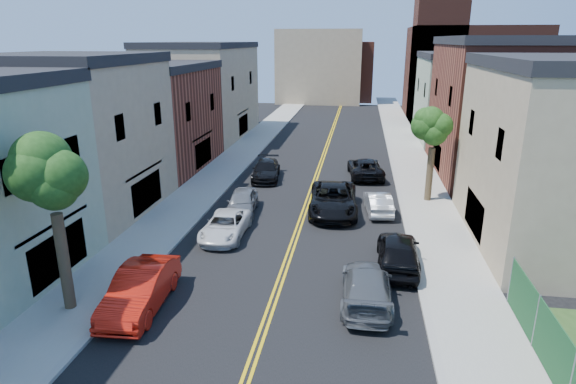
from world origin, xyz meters
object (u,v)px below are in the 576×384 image
at_px(grey_car_left, 242,202).
at_px(dark_car_right_far, 365,168).
at_px(white_pickup, 225,226).
at_px(grey_car_right, 367,286).
at_px(black_suv_lane, 333,199).
at_px(silver_car_right, 378,203).
at_px(black_car_left, 266,170).
at_px(black_car_right, 398,251).
at_px(red_sedan, 140,289).

bearing_deg(grey_car_left, dark_car_right_far, 45.67).
relative_size(white_pickup, grey_car_right, 0.92).
bearing_deg(white_pickup, black_suv_lane, 40.04).
bearing_deg(grey_car_right, silver_car_right, -94.07).
distance_m(dark_car_right_far, black_suv_lane, 8.77).
bearing_deg(grey_car_left, black_suv_lane, 3.94).
relative_size(white_pickup, black_suv_lane, 0.74).
bearing_deg(grey_car_left, black_car_left, 84.41).
relative_size(grey_car_left, silver_car_right, 1.07).
bearing_deg(grey_car_left, silver_car_right, 3.35).
bearing_deg(black_car_left, silver_car_right, -43.89).
bearing_deg(white_pickup, grey_car_right, -37.97).
bearing_deg(grey_car_right, black_car_left, -66.50).
distance_m(grey_car_right, black_suv_lane, 10.80).
height_order(white_pickup, dark_car_right_far, dark_car_right_far).
distance_m(black_car_right, silver_car_right, 7.58).
xyz_separation_m(grey_car_right, dark_car_right_far, (0.00, 19.15, 0.01)).
xyz_separation_m(grey_car_left, black_suv_lane, (5.60, 0.94, 0.14)).
height_order(grey_car_left, black_suv_lane, black_suv_lane).
bearing_deg(grey_car_right, black_suv_lane, -79.38).
distance_m(red_sedan, grey_car_left, 11.52).
height_order(red_sedan, black_suv_lane, black_suv_lane).
relative_size(grey_car_right, silver_car_right, 1.26).
bearing_deg(dark_car_right_far, grey_car_left, 44.72).
bearing_deg(white_pickup, silver_car_right, 31.18).
distance_m(silver_car_right, black_suv_lane, 2.81).
bearing_deg(red_sedan, black_suv_lane, 57.47).
relative_size(dark_car_right_far, black_suv_lane, 0.86).
xyz_separation_m(grey_car_left, black_car_left, (0.00, 7.74, -0.02)).
bearing_deg(dark_car_right_far, black_suv_lane, 70.23).
bearing_deg(red_sedan, black_car_right, 23.32).
xyz_separation_m(grey_car_left, black_car_right, (9.08, -6.23, 0.10)).
relative_size(black_car_left, black_car_right, 1.01).
height_order(white_pickup, silver_car_right, silver_car_right).
height_order(grey_car_right, silver_car_right, grey_car_right).
bearing_deg(silver_car_right, black_suv_lane, 1.00).
xyz_separation_m(white_pickup, black_car_right, (9.08, -2.39, 0.19)).
distance_m(black_car_left, silver_car_right, 10.55).
height_order(black_car_right, dark_car_right_far, black_car_right).
bearing_deg(grey_car_left, red_sedan, -102.36).
xyz_separation_m(black_car_left, black_suv_lane, (5.60, -6.80, 0.15)).
relative_size(red_sedan, black_car_left, 1.03).
relative_size(grey_car_left, black_car_left, 0.87).
bearing_deg(grey_car_left, black_car_right, -40.07).
relative_size(grey_car_left, dark_car_right_far, 0.80).
bearing_deg(black_car_left, black_suv_lane, -56.93).
bearing_deg(silver_car_right, black_car_right, 88.62).
relative_size(red_sedan, black_suv_lane, 0.81).
height_order(white_pickup, black_car_left, black_car_left).
height_order(red_sedan, silver_car_right, red_sedan).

